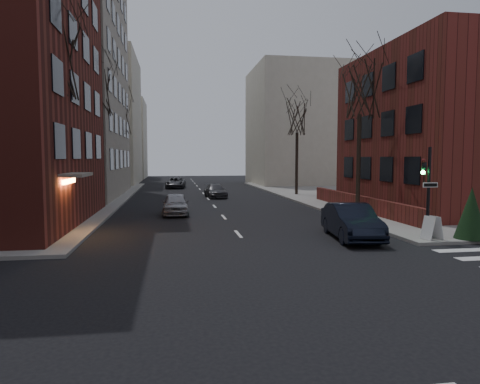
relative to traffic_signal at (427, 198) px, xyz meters
name	(u,v)px	position (x,y,z in m)	size (l,w,h in m)	color
ground	(326,336)	(-7.94, -8.99, -1.91)	(160.00, 160.00, 0.00)	black
building_left_tan	(16,43)	(-24.94, 25.01, 12.09)	(18.00, 18.00, 28.00)	#9E9283
building_right_brick	(458,132)	(8.56, 10.01, 3.59)	(12.00, 14.00, 11.00)	maroon
low_wall_right	(358,203)	(1.36, 10.01, -1.26)	(0.35, 16.00, 1.00)	maroon
building_distant_la	(87,120)	(-22.94, 46.01, 7.09)	(14.00, 16.00, 18.00)	beige
building_distant_ra	(303,127)	(7.06, 41.01, 6.09)	(14.00, 14.00, 16.00)	beige
building_distant_lb	(117,139)	(-20.94, 63.01, 5.09)	(10.00, 12.00, 14.00)	beige
traffic_signal	(427,198)	(0.00, 0.00, 0.00)	(0.76, 0.44, 4.00)	black
tree_left_a	(52,58)	(-16.74, 5.01, 6.56)	(4.18, 4.18, 10.26)	#2D231C
tree_left_b	(96,89)	(-16.74, 17.01, 7.00)	(4.40, 4.40, 10.80)	#2D231C
tree_left_c	(119,118)	(-16.74, 31.01, 6.12)	(3.96, 3.96, 9.72)	#2D231C
tree_right_a	(360,90)	(0.86, 9.01, 6.12)	(3.96, 3.96, 9.72)	#2D231C
tree_right_b	(297,117)	(0.86, 23.01, 5.68)	(3.74, 3.74, 9.18)	#2D231C
streetlamp_near	(96,150)	(-16.14, 13.01, 2.33)	(0.36, 0.36, 6.28)	black
streetlamp_far	(127,153)	(-16.14, 33.01, 2.33)	(0.36, 0.36, 6.28)	black
parked_sedan	(351,221)	(-3.05, 1.01, -1.11)	(1.69, 4.85, 1.60)	black
car_lane_silver	(175,204)	(-10.90, 10.71, -1.21)	(1.65, 4.11, 1.40)	#9A999F
car_lane_gray	(216,191)	(-7.14, 22.23, -1.30)	(1.71, 4.22, 1.22)	#38383D
car_lane_far	(176,183)	(-10.73, 35.25, -1.25)	(2.19, 4.75, 1.32)	#3B3B40
sandwich_board	(432,228)	(0.03, -0.41, -1.24)	(0.46, 0.64, 1.03)	white
evergreen_shrub	(471,213)	(1.81, -0.49, -0.63)	(1.36, 1.36, 2.26)	black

